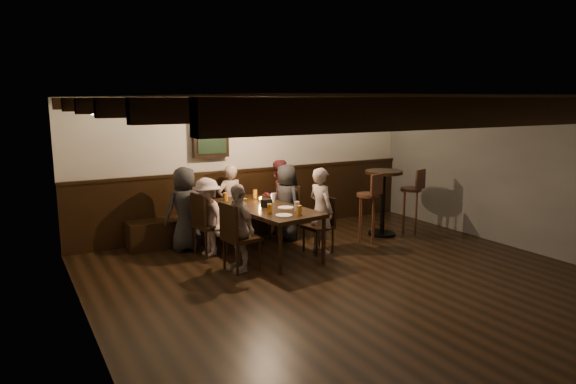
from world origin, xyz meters
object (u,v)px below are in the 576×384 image
chair_left_near (210,236)px  person_left_far (238,228)px  person_right_far (321,210)px  bar_stool_left (367,216)px  dining_table (265,210)px  person_bench_left (185,209)px  person_right_near (286,202)px  person_left_near (207,217)px  bar_stool_right (410,210)px  chair_right_near (285,223)px  person_bench_centre (230,202)px  person_bench_right (278,197)px  chair_left_far (240,250)px  chair_right_far (319,236)px  high_top_table (383,193)px

chair_left_near → person_left_far: size_ratio=0.79×
person_right_far → bar_stool_left: 1.04m
dining_table → person_bench_left: 1.27m
dining_table → person_right_near: (0.69, 0.54, -0.04)m
person_left_near → bar_stool_right: (3.61, -0.54, -0.17)m
dining_table → chair_right_near: (0.66, 0.54, -0.40)m
person_bench_centre → person_right_near: person_right_near is taller
person_bench_right → bar_stool_left: (1.03, -1.25, -0.22)m
chair_left_far → chair_right_far: 1.44m
dining_table → chair_right_far: bearing=-32.1°
chair_left_near → bar_stool_left: bar_stool_left is taller
chair_right_far → bar_stool_right: bearing=-92.8°
chair_left_near → person_right_near: person_right_near is taller
chair_left_near → chair_left_far: bearing=-0.0°
person_bench_left → bar_stool_left: person_bench_left is taller
dining_table → bar_stool_left: 1.84m
person_bench_centre → dining_table: bearing=90.0°
high_top_table → bar_stool_right: bearing=-17.3°
chair_right_near → chair_left_far: bearing=122.0°
chair_left_far → chair_left_near: bearing=180.0°
chair_right_near → person_bench_right: size_ratio=0.71×
chair_left_near → person_right_far: person_right_far is taller
person_right_far → bar_stool_left: person_right_far is taller
dining_table → chair_left_far: chair_left_far is taller
person_bench_left → person_bench_right: (1.78, 0.23, -0.01)m
dining_table → person_bench_left: bearing=135.0°
bar_stool_right → person_right_far: bearing=164.1°
chair_left_far → bar_stool_right: bar_stool_right is taller
dining_table → person_bench_centre: person_bench_centre is taller
chair_left_near → person_left_near: person_left_near is taller
person_left_far → chair_right_far: bearing=90.0°
person_bench_centre → bar_stool_right: bearing=149.9°
person_bench_left → chair_right_far: bearing=140.2°
chair_left_far → person_left_near: 0.95m
high_top_table → person_bench_right: bearing=145.8°
chair_right_near → high_top_table: (1.65, -0.57, 0.47)m
person_left_far → high_top_table: (2.99, 0.51, 0.14)m
person_bench_right → high_top_table: person_bench_right is taller
person_bench_right → person_right_near: (-0.09, -0.47, -0.01)m
dining_table → bar_stool_right: bearing=-11.3°
bar_stool_right → chair_left_far: bearing=165.3°
person_bench_centre → chair_left_far: bearing=64.3°
person_bench_centre → high_top_table: bearing=148.8°
person_left_near → bar_stool_left: size_ratio=1.03×
chair_right_near → person_bench_right: bearing=-21.8°
person_left_far → person_right_far: bearing=90.0°
chair_right_near → person_right_far: 0.98m
high_top_table → bar_stool_left: bar_stool_left is taller
person_bench_left → bar_stool_left: size_ratio=1.15×
person_left_near → high_top_table: size_ratio=1.05×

